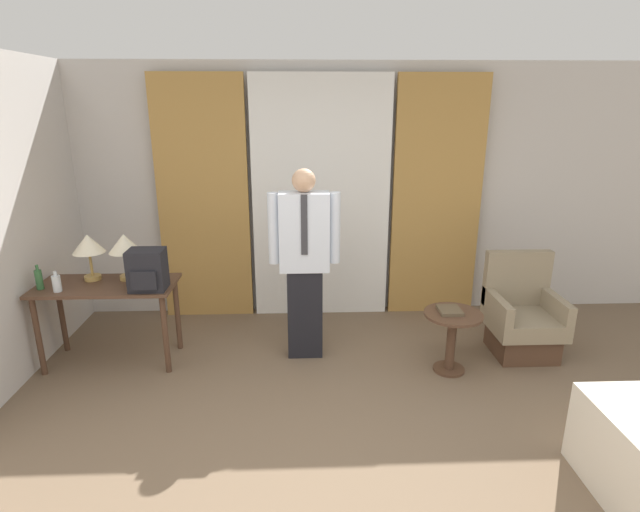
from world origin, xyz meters
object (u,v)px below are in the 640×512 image
backpack (147,270)px  desk (108,296)px  side_table (452,332)px  book (450,310)px  table_lamp_left (88,246)px  bottle_by_lamp (57,283)px  armchair (522,319)px  person (304,258)px  bottle_near_edge (39,279)px  table_lamp_right (125,245)px

backpack → desk: bearing=161.0°
side_table → book: 0.20m
table_lamp_left → bottle_by_lamp: (-0.18, -0.29, -0.24)m
desk → armchair: armchair is taller
person → table_lamp_left: bearing=177.8°
book → side_table: bearing=-41.4°
bottle_by_lamp → table_lamp_left: bearing=57.7°
bottle_by_lamp → bottle_near_edge: bearing=160.4°
desk → table_lamp_right: size_ratio=2.85×
desk → side_table: bearing=-5.7°
bottle_near_edge → person: (2.27, 0.15, 0.11)m
bottle_near_edge → bottle_by_lamp: bottle_near_edge is taller
bottle_near_edge → backpack: (0.94, -0.04, 0.08)m
person → armchair: (2.05, -0.02, -0.63)m
desk → bottle_by_lamp: bottle_by_lamp is taller
table_lamp_left → side_table: 3.30m
desk → book: desk is taller
table_lamp_right → table_lamp_left: bearing=180.0°
armchair → side_table: size_ratio=1.70×
table_lamp_left → book: table_lamp_left is taller
table_lamp_right → book: size_ratio=1.94×
table_lamp_left → bottle_near_edge: 0.48m
backpack → table_lamp_right: bearing=134.3°
table_lamp_right → side_table: bearing=-8.4°
bottle_near_edge → person: 2.28m
person → armchair: 2.14m
desk → book: (3.01, -0.28, -0.07)m
table_lamp_left → backpack: 0.65m
table_lamp_right → person: (1.60, -0.07, -0.12)m
table_lamp_right → bottle_near_edge: 0.75m
side_table → desk: bearing=174.3°
backpack → armchair: (3.39, 0.17, -0.60)m
table_lamp_left → bottle_by_lamp: 0.42m
table_lamp_left → desk: bearing=-37.9°
bottle_near_edge → person: person is taller
book → table_lamp_right: bearing=172.0°
table_lamp_right → book: bearing=-8.0°
side_table → book: book is taller
bottle_near_edge → backpack: bearing=-2.6°
desk → bottle_near_edge: size_ratio=5.51×
person → side_table: 1.45m
armchair → side_table: bearing=-156.9°
bottle_near_edge → side_table: 3.59m
table_lamp_right → bottle_by_lamp: table_lamp_right is taller
armchair → book: (-0.80, -0.30, 0.24)m
table_lamp_left → side_table: bearing=-7.6°
person → side_table: person is taller
person → table_lamp_right: bearing=177.3°
side_table → person: bearing=164.7°
backpack → table_lamp_left: bearing=155.1°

